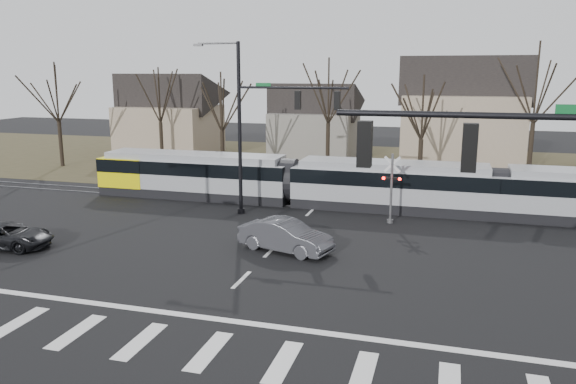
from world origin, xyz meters
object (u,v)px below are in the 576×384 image
(tram, at_px, (389,184))
(suv, at_px, (7,235))
(sedan, at_px, (285,236))
(rail_crossing_signal, at_px, (391,191))

(tram, relative_size, suv, 8.58)
(sedan, bearing_deg, rail_crossing_signal, -16.64)
(rail_crossing_signal, bearing_deg, tram, 97.73)
(tram, bearing_deg, sedan, -111.61)
(tram, distance_m, sedan, 10.58)
(sedan, distance_m, suv, 13.72)
(suv, bearing_deg, sedan, -82.67)
(tram, xyz_separation_m, rail_crossing_signal, (0.44, -3.21, 0.24))
(sedan, xyz_separation_m, rail_crossing_signal, (4.32, 6.60, 1.12))
(tram, bearing_deg, suv, -142.77)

